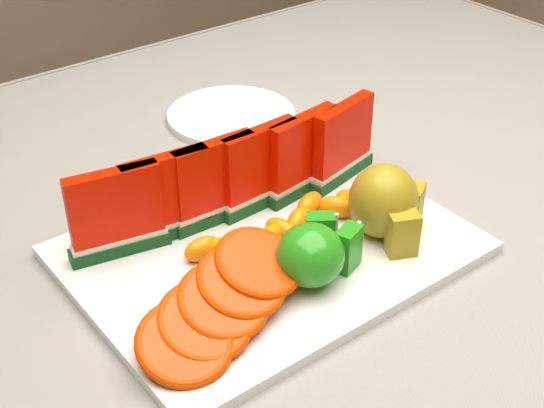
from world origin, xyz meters
The scene contains 10 objects.
table centered at (0.00, 0.00, 0.65)m, with size 1.40×0.90×0.75m.
tablecloth centered at (0.00, 0.00, 0.72)m, with size 1.53×1.03×0.20m.
platter centered at (-0.04, -0.07, 0.76)m, with size 0.40×0.30×0.01m.
apple_cluster centered at (-0.04, -0.15, 0.80)m, with size 0.10×0.08×0.06m.
pear_cluster centered at (0.07, -0.13, 0.81)m, with size 0.09×0.10×0.08m.
side_plate centered at (0.11, 0.21, 0.76)m, with size 0.21×0.21×0.01m.
watermelon_row centered at (-0.03, -0.01, 0.82)m, with size 0.39×0.07×0.10m.
orange_fan_front centered at (-0.15, -0.14, 0.80)m, with size 0.21×0.14×0.06m.
orange_fan_back centered at (-0.02, 0.04, 0.79)m, with size 0.33×0.10×0.04m.
tangerine_segments centered at (-0.01, -0.07, 0.78)m, with size 0.24×0.06×0.03m.
Camera 1 is at (-0.43, -0.58, 1.25)m, focal length 50.00 mm.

